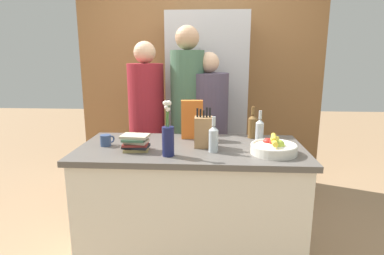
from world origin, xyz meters
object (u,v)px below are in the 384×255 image
Objects in this scene: refrigerator at (207,109)px; knife_block at (203,132)px; person_in_blue at (187,113)px; cereal_box at (192,120)px; bottle_vinegar at (252,126)px; bottle_oil at (260,130)px; person_at_sink at (147,122)px; person_in_red_tee at (208,129)px; book_stack at (136,143)px; fruit_bowl at (274,147)px; flower_vase at (168,137)px; coffee_mug at (106,140)px; bottle_wine at (214,138)px.

knife_block is (-0.00, -1.23, 0.04)m from refrigerator.
knife_block is 0.69m from person_in_blue.
bottle_vinegar is at bearing 5.46° from cereal_box.
refrigerator reaches higher than bottle_oil.
person_in_red_tee is at bearing 22.26° from person_at_sink.
bottle_vinegar is at bearing 25.75° from book_stack.
refrigerator is at bearing 66.28° from person_at_sink.
fruit_bowl is 0.71m from flower_vase.
coffee_mug is 0.48× the size of book_stack.
knife_block is 0.44m from bottle_oil.
refrigerator is 1.24m from knife_block.
knife_block is 0.48m from book_stack.
cereal_box reaches higher than bottle_wine.
coffee_mug is (-0.71, -0.01, -0.07)m from knife_block.
person_in_red_tee is (-0.36, 0.40, -0.13)m from bottle_vinegar.
flower_vase reaches higher than book_stack.
bottle_oil is 0.15m from bottle_vinegar.
cereal_box is 0.18× the size of person_at_sink.
knife_block reaches higher than bottle_vinegar.
person_in_red_tee is at bearing 93.28° from bottle_wine.
knife_block is 0.17× the size of person_at_sink.
flower_vase reaches higher than bottle_vinegar.
person_at_sink reaches higher than coffee_mug.
refrigerator is 5.43× the size of flower_vase.
flower_vase is at bearing -22.95° from book_stack.
coffee_mug is 0.87m from person_in_blue.
knife_block is 0.14m from bottle_wine.
person_at_sink reaches higher than bottle_vinegar.
fruit_bowl is at bearing -70.90° from refrigerator.
fruit_bowl is (0.47, -1.36, -0.03)m from refrigerator.
book_stack reaches higher than coffee_mug.
knife_block is at bearing 164.79° from fruit_bowl.
person_in_blue is 0.25m from person_in_red_tee.
flower_vase is 0.48m from cereal_box.
bottle_wine is 0.82m from person_in_blue.
person_in_blue is at bearing 137.67° from bottle_oil.
cereal_box is (-0.10, 0.24, 0.04)m from knife_block.
person_in_blue is at bearing 145.07° from bottle_vinegar.
book_stack is (-0.37, -0.36, -0.09)m from cereal_box.
coffee_mug is at bearing -164.61° from bottle_vinegar.
person_at_sink reaches higher than person_in_red_tee.
flower_vase is at bearing -160.36° from bottle_wine.
refrigerator is at bearing 110.66° from bottle_oil.
fruit_bowl is 1.01× the size of cereal_box.
person_in_blue is at bearing -106.51° from refrigerator.
person_at_sink is at bearing 141.82° from fruit_bowl.
bottle_vinegar is 0.67m from person_in_blue.
cereal_box is 3.21× the size of coffee_mug.
knife_block is at bearing -30.42° from person_at_sink.
person_at_sink is 1.06× the size of person_in_red_tee.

